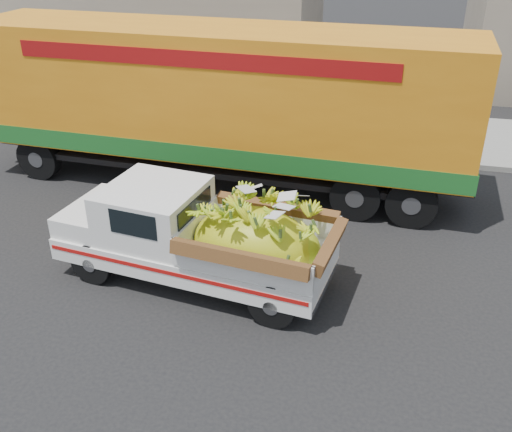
# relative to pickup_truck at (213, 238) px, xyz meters

# --- Properties ---
(ground) EXTENTS (100.00, 100.00, 0.00)m
(ground) POSITION_rel_pickup_truck_xyz_m (-1.44, 0.83, -0.94)
(ground) COLOR black
(ground) RESTS_ON ground
(curb) EXTENTS (60.00, 0.25, 0.15)m
(curb) POSITION_rel_pickup_truck_xyz_m (-1.44, 6.72, -0.86)
(curb) COLOR gray
(curb) RESTS_ON ground
(sidewalk) EXTENTS (60.00, 4.00, 0.14)m
(sidewalk) POSITION_rel_pickup_truck_xyz_m (-1.44, 8.82, -0.87)
(sidewalk) COLOR gray
(sidewalk) RESTS_ON ground
(building_left) EXTENTS (18.00, 6.00, 5.00)m
(building_left) POSITION_rel_pickup_truck_xyz_m (-9.44, 14.72, 1.56)
(building_left) COLOR gray
(building_left) RESTS_ON ground
(pickup_truck) EXTENTS (5.18, 2.47, 1.75)m
(pickup_truck) POSITION_rel_pickup_truck_xyz_m (0.00, 0.00, 0.00)
(pickup_truck) COLOR black
(pickup_truck) RESTS_ON ground
(semi_trailer) EXTENTS (12.03, 3.07, 3.80)m
(semi_trailer) POSITION_rel_pickup_truck_xyz_m (-1.14, 4.27, 1.18)
(semi_trailer) COLOR black
(semi_trailer) RESTS_ON ground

